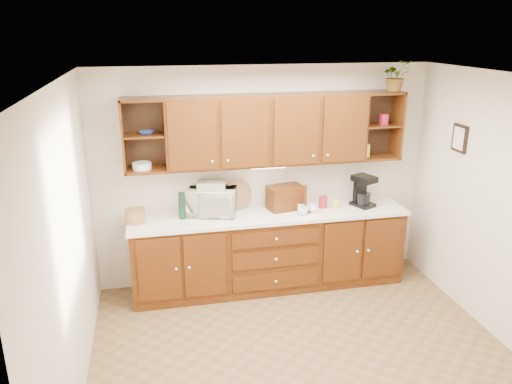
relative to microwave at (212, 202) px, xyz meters
name	(u,v)px	position (x,y,z in m)	size (l,w,h in m)	color
floor	(305,358)	(0.66, -1.55, -1.09)	(4.00, 4.00, 0.00)	brown
ceiling	(315,80)	(0.66, -1.55, 1.51)	(4.00, 4.00, 0.00)	white
back_wall	(264,176)	(0.66, 0.20, 0.21)	(4.00, 4.00, 0.00)	beige
left_wall	(68,252)	(-1.34, -1.55, 0.21)	(3.50, 3.50, 0.00)	beige
right_wall	(510,215)	(2.66, -1.55, 0.21)	(3.50, 3.50, 0.00)	beige
base_cabinets	(269,251)	(0.66, -0.10, -0.64)	(3.20, 0.60, 0.90)	#351606
countertop	(270,215)	(0.66, -0.11, -0.17)	(3.24, 0.64, 0.04)	white
upper_cabinets	(268,130)	(0.67, 0.04, 0.80)	(3.20, 0.33, 0.80)	#351606
undercabinet_light	(268,167)	(0.66, -0.02, 0.38)	(0.40, 0.05, 0.03)	white
framed_picture	(460,138)	(2.64, -0.65, 0.76)	(0.03, 0.24, 0.30)	black
wicker_basket	(135,216)	(-0.86, -0.08, -0.08)	(0.22, 0.22, 0.15)	#9E7441
microwave	(212,202)	(0.00, 0.00, 0.00)	(0.54, 0.37, 0.30)	beige
towel_stack	(211,185)	(0.00, 0.00, 0.20)	(0.31, 0.23, 0.09)	tan
wine_bottle	(182,206)	(-0.35, -0.07, 0.00)	(0.07, 0.07, 0.30)	black
woven_tray	(239,208)	(0.33, 0.12, -0.14)	(0.35, 0.35, 0.02)	#9E7441
bread_box	(285,197)	(0.87, -0.01, -0.01)	(0.41, 0.25, 0.28)	#351606
mug_tree	(305,208)	(1.07, -0.17, -0.10)	(0.28, 0.29, 0.33)	#351606
canister_red	(323,202)	(1.33, -0.06, -0.08)	(0.10, 0.10, 0.14)	#AD192A
canister_white	(302,202)	(1.07, -0.06, -0.07)	(0.08, 0.08, 0.17)	white
canister_yellow	(336,204)	(1.46, -0.11, -0.10)	(0.09, 0.09, 0.11)	gold
coffee_maker	(363,191)	(1.81, -0.08, 0.03)	(0.29, 0.33, 0.38)	black
bowl_stack	(147,133)	(-0.68, 0.02, 0.83)	(0.15, 0.15, 0.04)	navy
plate_stack	(142,166)	(-0.76, 0.03, 0.46)	(0.21, 0.21, 0.07)	white
pantry_box_yellow	(365,151)	(1.85, 0.00, 0.51)	(0.09, 0.07, 0.16)	gold
pantry_box_red	(384,119)	(2.06, 0.02, 0.87)	(0.08, 0.07, 0.12)	#AD192A
potted_plant	(396,76)	(2.15, -0.03, 1.38)	(0.32, 0.27, 0.35)	#999999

